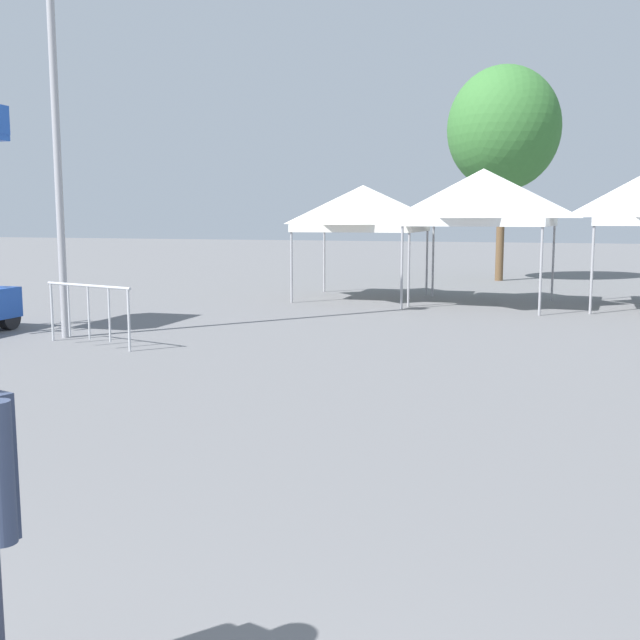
{
  "coord_description": "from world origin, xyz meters",
  "views": [
    {
      "loc": [
        2.09,
        -0.89,
        2.2
      ],
      "look_at": [
        -0.12,
        5.36,
        1.3
      ],
      "focal_mm": 42.11,
      "sensor_mm": 36.0,
      "label": 1
    }
  ],
  "objects_px": {
    "canopy_tent_center": "(483,197)",
    "light_pole_near_lift": "(52,42)",
    "canopy_tent_far_right": "(363,208)",
    "crowd_barrier_near_person": "(88,303)",
    "tree_behind_tents_left": "(504,129)"
  },
  "relations": [
    {
      "from": "canopy_tent_center",
      "to": "light_pole_near_lift",
      "type": "distance_m",
      "value": 10.6
    },
    {
      "from": "tree_behind_tents_left",
      "to": "crowd_barrier_near_person",
      "type": "distance_m",
      "value": 17.83
    },
    {
      "from": "canopy_tent_far_right",
      "to": "canopy_tent_center",
      "type": "bearing_deg",
      "value": -8.3
    },
    {
      "from": "canopy_tent_center",
      "to": "tree_behind_tents_left",
      "type": "relative_size",
      "value": 0.48
    },
    {
      "from": "canopy_tent_center",
      "to": "crowd_barrier_near_person",
      "type": "height_order",
      "value": "canopy_tent_center"
    },
    {
      "from": "crowd_barrier_near_person",
      "to": "canopy_tent_far_right",
      "type": "bearing_deg",
      "value": 75.69
    },
    {
      "from": "light_pole_near_lift",
      "to": "crowd_barrier_near_person",
      "type": "height_order",
      "value": "light_pole_near_lift"
    },
    {
      "from": "canopy_tent_far_right",
      "to": "light_pole_near_lift",
      "type": "distance_m",
      "value": 9.45
    },
    {
      "from": "canopy_tent_far_right",
      "to": "tree_behind_tents_left",
      "type": "relative_size",
      "value": 0.46
    },
    {
      "from": "light_pole_near_lift",
      "to": "crowd_barrier_near_person",
      "type": "bearing_deg",
      "value": -32.06
    },
    {
      "from": "canopy_tent_far_right",
      "to": "crowd_barrier_near_person",
      "type": "height_order",
      "value": "canopy_tent_far_right"
    },
    {
      "from": "canopy_tent_center",
      "to": "crowd_barrier_near_person",
      "type": "xyz_separation_m",
      "value": [
        -5.57,
        -8.54,
        -1.97
      ]
    },
    {
      "from": "light_pole_near_lift",
      "to": "canopy_tent_center",
      "type": "bearing_deg",
      "value": 50.31
    },
    {
      "from": "canopy_tent_center",
      "to": "canopy_tent_far_right",
      "type": "bearing_deg",
      "value": 171.7
    },
    {
      "from": "canopy_tent_center",
      "to": "light_pole_near_lift",
      "type": "xyz_separation_m",
      "value": [
        -6.57,
        -7.92,
        2.56
      ]
    }
  ]
}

